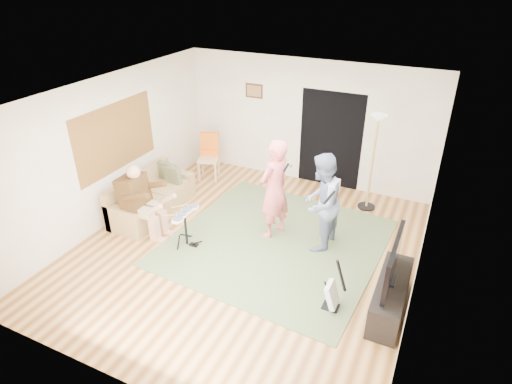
# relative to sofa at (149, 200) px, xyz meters

# --- Properties ---
(floor) EXTENTS (6.00, 6.00, 0.00)m
(floor) POSITION_rel_sofa_xyz_m (2.28, -0.34, -0.25)
(floor) COLOR brown
(floor) RESTS_ON ground
(walls) EXTENTS (5.50, 6.00, 2.70)m
(walls) POSITION_rel_sofa_xyz_m (2.28, -0.34, 1.10)
(walls) COLOR silver
(walls) RESTS_ON floor
(ceiling) EXTENTS (6.00, 6.00, 0.00)m
(ceiling) POSITION_rel_sofa_xyz_m (2.28, -0.34, 2.45)
(ceiling) COLOR white
(ceiling) RESTS_ON walls
(window_blinds) EXTENTS (0.00, 2.05, 2.05)m
(window_blinds) POSITION_rel_sofa_xyz_m (-0.46, -0.14, 1.30)
(window_blinds) COLOR olive
(window_blinds) RESTS_ON walls
(doorway) EXTENTS (2.10, 0.00, 2.10)m
(doorway) POSITION_rel_sofa_xyz_m (2.83, 2.65, 0.80)
(doorway) COLOR black
(doorway) RESTS_ON walls
(picture_frame) EXTENTS (0.42, 0.03, 0.32)m
(picture_frame) POSITION_rel_sofa_xyz_m (1.03, 2.65, 1.65)
(picture_frame) COLOR #3F2314
(picture_frame) RESTS_ON walls
(area_rug) EXTENTS (3.74, 3.73, 0.02)m
(area_rug) POSITION_rel_sofa_xyz_m (2.68, 0.07, -0.25)
(area_rug) COLOR #54683F
(area_rug) RESTS_ON floor
(sofa) EXTENTS (0.78, 1.89, 0.76)m
(sofa) POSITION_rel_sofa_xyz_m (0.00, 0.00, 0.00)
(sofa) COLOR #A58452
(sofa) RESTS_ON floor
(drummer) EXTENTS (0.87, 0.48, 1.33)m
(drummer) POSITION_rel_sofa_xyz_m (0.41, -0.65, 0.26)
(drummer) COLOR #4B3015
(drummer) RESTS_ON sofa
(drum_kit) EXTENTS (0.37, 0.66, 0.68)m
(drum_kit) POSITION_rel_sofa_xyz_m (1.28, -0.65, 0.04)
(drum_kit) COLOR black
(drum_kit) RESTS_ON floor
(singer) EXTENTS (0.63, 0.78, 1.84)m
(singer) POSITION_rel_sofa_xyz_m (2.53, 0.30, 0.67)
(singer) COLOR #D95E63
(singer) RESTS_ON floor
(microphone) EXTENTS (0.06, 0.06, 0.24)m
(microphone) POSITION_rel_sofa_xyz_m (2.73, 0.30, 1.12)
(microphone) COLOR black
(microphone) RESTS_ON singer
(guitarist) EXTENTS (0.71, 0.88, 1.73)m
(guitarist) POSITION_rel_sofa_xyz_m (3.38, 0.29, 0.61)
(guitarist) COLOR slate
(guitarist) RESTS_ON floor
(guitar_held) EXTENTS (0.16, 0.61, 0.26)m
(guitar_held) POSITION_rel_sofa_xyz_m (3.58, 0.29, 0.92)
(guitar_held) COLOR white
(guitar_held) RESTS_ON guitarist
(guitar_spare) EXTENTS (0.31, 0.28, 0.87)m
(guitar_spare) POSITION_rel_sofa_xyz_m (4.04, -1.11, -0.01)
(guitar_spare) COLOR black
(guitar_spare) RESTS_ON floor
(torchiere_lamp) EXTENTS (0.35, 0.35, 1.95)m
(torchiere_lamp) POSITION_rel_sofa_xyz_m (3.86, 1.99, 1.08)
(torchiere_lamp) COLOR black
(torchiere_lamp) RESTS_ON floor
(dining_chair) EXTENTS (0.56, 0.59, 1.04)m
(dining_chair) POSITION_rel_sofa_xyz_m (0.30, 1.82, 0.12)
(dining_chair) COLOR #D2B388
(dining_chair) RESTS_ON floor
(tv_cabinet) EXTENTS (0.40, 1.40, 0.50)m
(tv_cabinet) POSITION_rel_sofa_xyz_m (4.78, -0.78, -0.00)
(tv_cabinet) COLOR black
(tv_cabinet) RESTS_ON floor
(television) EXTENTS (0.06, 1.18, 0.63)m
(television) POSITION_rel_sofa_xyz_m (4.73, -0.78, 0.60)
(television) COLOR black
(television) RESTS_ON tv_cabinet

